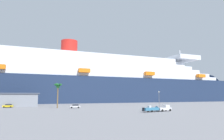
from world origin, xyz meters
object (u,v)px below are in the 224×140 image
at_px(street_lamp, 159,97).
at_px(parked_car_silver_sedan, 75,106).
at_px(parked_car_yellow_taxi, 8,106).
at_px(small_boat_on_trailer, 152,109).
at_px(pickup_truck, 164,108).
at_px(cruise_ship, 111,83).
at_px(palm_tree, 58,88).

distance_m(street_lamp, parked_car_silver_sedan, 39.03).
xyz_separation_m(parked_car_yellow_taxi, parked_car_silver_sedan, (28.59, -13.13, 0.00)).
relative_size(small_boat_on_trailer, parked_car_silver_sedan, 1.78).
distance_m(small_boat_on_trailer, street_lamp, 29.08).
distance_m(pickup_truck, parked_car_yellow_taxi, 69.49).
distance_m(street_lamp, parked_car_yellow_taxi, 69.72).
relative_size(pickup_truck, small_boat_on_trailer, 0.73).
bearing_deg(parked_car_yellow_taxi, pickup_truck, -36.41).
xyz_separation_m(pickup_truck, street_lamp, (11.01, 22.19, 3.86)).
xyz_separation_m(pickup_truck, parked_car_yellow_taxi, (-55.93, 41.24, -0.21)).
distance_m(cruise_ship, small_boat_on_trailer, 103.53).
height_order(cruise_ship, street_lamp, cruise_ship).
relative_size(cruise_ship, parked_car_silver_sedan, 60.12).
bearing_deg(small_boat_on_trailer, palm_tree, 132.75).
xyz_separation_m(small_boat_on_trailer, street_lamp, (16.58, 23.56, 3.94)).
xyz_separation_m(palm_tree, parked_car_yellow_taxi, (-21.18, 11.04, -7.76)).
height_order(cruise_ship, parked_car_yellow_taxi, cruise_ship).
xyz_separation_m(cruise_ship, pickup_truck, (-12.16, -99.53, -14.84)).
distance_m(palm_tree, parked_car_yellow_taxi, 25.12).
bearing_deg(parked_car_yellow_taxi, parked_car_silver_sedan, -24.66).
bearing_deg(parked_car_silver_sedan, cruise_ship, 61.05).
bearing_deg(pickup_truck, palm_tree, 139.01).
distance_m(small_boat_on_trailer, parked_car_yellow_taxi, 65.97).
bearing_deg(palm_tree, small_boat_on_trailer, -47.25).
bearing_deg(pickup_truck, small_boat_on_trailer, -166.19).
relative_size(palm_tree, parked_car_yellow_taxi, 2.42).
height_order(street_lamp, parked_car_silver_sedan, street_lamp).
bearing_deg(cruise_ship, street_lamp, -90.85).
relative_size(pickup_truck, parked_car_yellow_taxi, 1.31).
bearing_deg(small_boat_on_trailer, pickup_truck, 13.81).
height_order(pickup_truck, street_lamp, street_lamp).
height_order(palm_tree, parked_car_silver_sedan, palm_tree).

